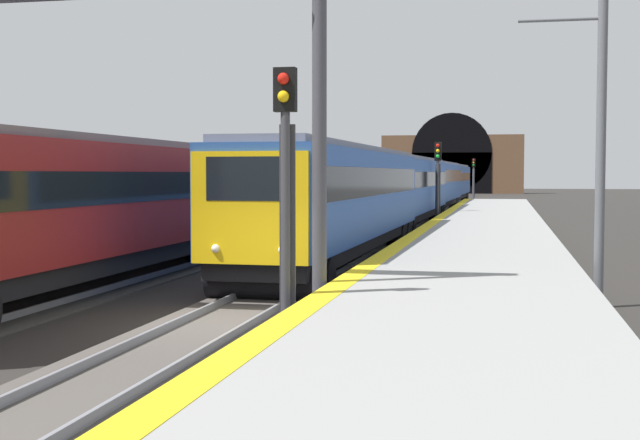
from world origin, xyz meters
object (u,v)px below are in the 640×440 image
at_px(train_main_approaching, 422,185).
at_px(train_adjacent_platform, 228,193).
at_px(railway_signal_mid, 438,176).
at_px(railway_signal_far, 474,174).
at_px(overhead_signal_gantry, 98,43).
at_px(railway_signal_near, 286,184).
at_px(catenary_mast_near, 599,146).

distance_m(train_main_approaching, train_adjacent_platform, 27.07).
xyz_separation_m(railway_signal_mid, railway_signal_far, (54.76, 0.00, 0.01)).
relative_size(train_adjacent_platform, overhead_signal_gantry, 4.51).
distance_m(railway_signal_near, railway_signal_far, 88.70).
xyz_separation_m(train_main_approaching, railway_signal_far, (44.41, -1.82, 0.67)).
relative_size(train_main_approaching, railway_signal_far, 16.68).
bearing_deg(railway_signal_mid, catenary_mast_near, 11.56).
bearing_deg(catenary_mast_near, train_main_approaching, 11.14).
height_order(railway_signal_far, overhead_signal_gantry, overhead_signal_gantry).
xyz_separation_m(railway_signal_mid, catenary_mast_near, (-28.06, -5.74, 0.72)).
relative_size(railway_signal_mid, railway_signal_far, 0.99).
height_order(railway_signal_near, catenary_mast_near, catenary_mast_near).
relative_size(train_adjacent_platform, railway_signal_mid, 8.82).
distance_m(railway_signal_far, overhead_signal_gantry, 87.06).
distance_m(railway_signal_near, catenary_mast_near, 8.25).
distance_m(railway_signal_near, overhead_signal_gantry, 5.47).
relative_size(train_adjacent_platform, railway_signal_far, 8.78).
bearing_deg(train_main_approaching, railway_signal_mid, 10.83).
relative_size(overhead_signal_gantry, catenary_mast_near, 1.32).
bearing_deg(train_adjacent_platform, railway_signal_far, 174.36).
xyz_separation_m(train_adjacent_platform, catenary_mast_near, (-11.80, -12.60, 1.37)).
height_order(railway_signal_near, overhead_signal_gantry, overhead_signal_gantry).
height_order(train_adjacent_platform, catenary_mast_near, catenary_mast_near).
height_order(train_main_approaching, catenary_mast_near, catenary_mast_near).
bearing_deg(overhead_signal_gantry, railway_signal_near, -112.38).
height_order(railway_signal_mid, catenary_mast_near, catenary_mast_near).
height_order(train_adjacent_platform, railway_signal_mid, train_adjacent_platform).
bearing_deg(railway_signal_far, train_main_approaching, -2.35).
bearing_deg(railway_signal_mid, train_adjacent_platform, -22.87).
bearing_deg(railway_signal_near, catenary_mast_near, 135.71).
bearing_deg(train_adjacent_platform, railway_signal_mid, 157.00).
distance_m(train_main_approaching, railway_signal_mid, 10.52).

